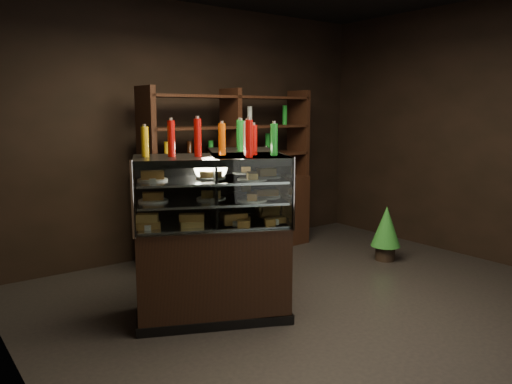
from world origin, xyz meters
TOP-DOWN VIEW (x-y plane):
  - ground at (0.00, 0.00)m, footprint 5.00×5.00m
  - room_shell at (0.00, 0.00)m, footprint 5.02×5.02m
  - display_case at (-0.73, 0.65)m, footprint 1.73×1.42m
  - food_display at (-0.73, 0.65)m, footprint 1.38×1.12m
  - bottles_top at (-0.73, 0.66)m, footprint 1.22×0.98m
  - potted_conifer at (1.53, 0.76)m, footprint 0.34×0.34m
  - back_shelving at (0.22, 2.05)m, footprint 2.25×0.49m

SIDE VIEW (x-z plane):
  - ground at x=0.00m, z-range 0.00..0.00m
  - potted_conifer at x=1.53m, z-range 0.05..0.78m
  - display_case at x=-0.73m, z-range -0.23..1.16m
  - back_shelving at x=0.22m, z-range -0.39..1.61m
  - food_display at x=-0.73m, z-range 0.84..1.27m
  - bottles_top at x=-0.73m, z-range 1.37..1.67m
  - room_shell at x=0.00m, z-range 0.44..3.45m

